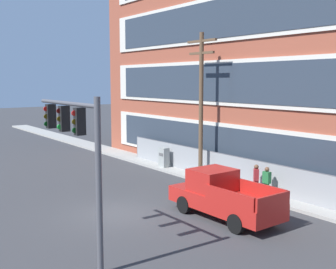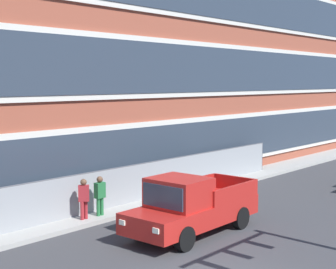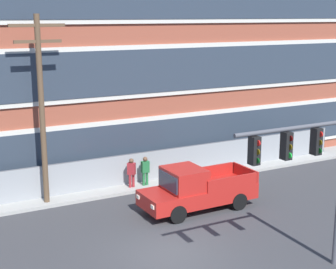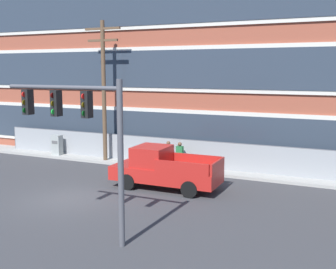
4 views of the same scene
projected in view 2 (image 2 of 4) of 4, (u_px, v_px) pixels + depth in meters
sidewalk_building_side at (40, 229)px, 18.25m from camera, size 80.00×1.91×0.16m
chain_link_fence at (86, 195)px, 19.99m from camera, size 26.50×0.06×1.77m
pickup_truck_red at (190, 207)px, 17.74m from camera, size 5.51×2.20×2.09m
pedestrian_near_cabinet at (84, 198)px, 19.16m from camera, size 0.46×0.44×1.69m
pedestrian_by_fence at (100, 195)px, 19.69m from camera, size 0.40×0.24×1.69m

